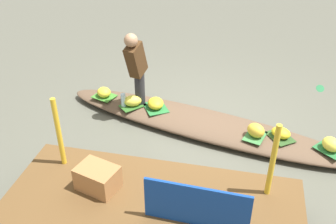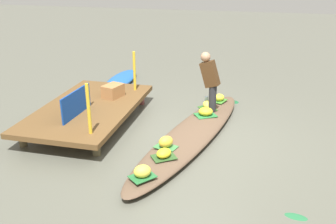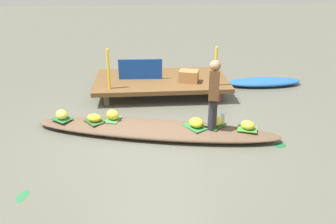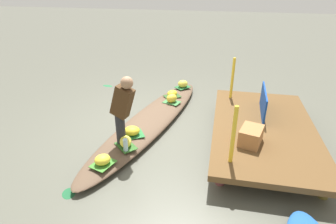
{
  "view_description": "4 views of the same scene",
  "coord_description": "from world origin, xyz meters",
  "px_view_note": "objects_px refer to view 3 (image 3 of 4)",
  "views": [
    {
      "loc": [
        -0.53,
        4.83,
        3.34
      ],
      "look_at": [
        0.42,
        0.46,
        0.53
      ],
      "focal_mm": 40.7,
      "sensor_mm": 36.0,
      "label": 1
    },
    {
      "loc": [
        -6.19,
        -1.06,
        3.1
      ],
      "look_at": [
        -0.09,
        0.44,
        0.54
      ],
      "focal_mm": 39.36,
      "sensor_mm": 36.0,
      "label": 2
    },
    {
      "loc": [
        -0.24,
        -5.9,
        3.06
      ],
      "look_at": [
        0.27,
        0.25,
        0.33
      ],
      "focal_mm": 37.35,
      "sensor_mm": 36.0,
      "label": 3
    },
    {
      "loc": [
        4.92,
        1.37,
        2.84
      ],
      "look_at": [
        -0.01,
        0.37,
        0.34
      ],
      "focal_mm": 29.83,
      "sensor_mm": 36.0,
      "label": 4
    }
  ],
  "objects_px": {
    "water_bottle": "(223,119)",
    "banana_bunch_2": "(216,121)",
    "vendor_person": "(214,91)",
    "market_banner": "(140,69)",
    "vendor_boat": "(155,129)",
    "banana_bunch_0": "(196,123)",
    "banana_bunch_1": "(113,115)",
    "banana_bunch_4": "(248,125)",
    "produce_crate": "(189,76)",
    "banana_bunch_3": "(62,115)",
    "banana_bunch_5": "(94,118)",
    "moored_boat": "(264,82)"
  },
  "relations": [
    {
      "from": "banana_bunch_2",
      "to": "market_banner",
      "type": "bearing_deg",
      "value": 120.33
    },
    {
      "from": "banana_bunch_4",
      "to": "banana_bunch_5",
      "type": "bearing_deg",
      "value": 168.75
    },
    {
      "from": "banana_bunch_2",
      "to": "water_bottle",
      "type": "distance_m",
      "value": 0.15
    },
    {
      "from": "moored_boat",
      "to": "market_banner",
      "type": "height_order",
      "value": "market_banner"
    },
    {
      "from": "vendor_boat",
      "to": "banana_bunch_2",
      "type": "height_order",
      "value": "banana_bunch_2"
    },
    {
      "from": "vendor_person",
      "to": "produce_crate",
      "type": "bearing_deg",
      "value": 94.2
    },
    {
      "from": "banana_bunch_4",
      "to": "banana_bunch_2",
      "type": "bearing_deg",
      "value": 161.64
    },
    {
      "from": "produce_crate",
      "to": "banana_bunch_1",
      "type": "bearing_deg",
      "value": -136.44
    },
    {
      "from": "vendor_boat",
      "to": "banana_bunch_3",
      "type": "xyz_separation_m",
      "value": [
        -1.79,
        0.41,
        0.19
      ]
    },
    {
      "from": "water_bottle",
      "to": "vendor_boat",
      "type": "bearing_deg",
      "value": 176.22
    },
    {
      "from": "banana_bunch_3",
      "to": "banana_bunch_4",
      "type": "bearing_deg",
      "value": -11.75
    },
    {
      "from": "vendor_person",
      "to": "banana_bunch_2",
      "type": "bearing_deg",
      "value": 24.96
    },
    {
      "from": "banana_bunch_0",
      "to": "market_banner",
      "type": "distance_m",
      "value": 2.57
    },
    {
      "from": "banana_bunch_0",
      "to": "produce_crate",
      "type": "relative_size",
      "value": 0.67
    },
    {
      "from": "moored_boat",
      "to": "banana_bunch_1",
      "type": "xyz_separation_m",
      "value": [
        -3.77,
        -2.23,
        0.2
      ]
    },
    {
      "from": "banana_bunch_0",
      "to": "banana_bunch_2",
      "type": "relative_size",
      "value": 1.04
    },
    {
      "from": "moored_boat",
      "to": "produce_crate",
      "type": "relative_size",
      "value": 4.46
    },
    {
      "from": "banana_bunch_3",
      "to": "banana_bunch_2",
      "type": "bearing_deg",
      "value": -10.46
    },
    {
      "from": "banana_bunch_0",
      "to": "produce_crate",
      "type": "xyz_separation_m",
      "value": [
        0.14,
        2.06,
        0.23
      ]
    },
    {
      "from": "banana_bunch_4",
      "to": "market_banner",
      "type": "xyz_separation_m",
      "value": [
        -1.92,
        2.52,
        0.34
      ]
    },
    {
      "from": "vendor_person",
      "to": "banana_bunch_3",
      "type": "bearing_deg",
      "value": 168.55
    },
    {
      "from": "banana_bunch_3",
      "to": "market_banner",
      "type": "distance_m",
      "value": 2.4
    },
    {
      "from": "water_bottle",
      "to": "banana_bunch_2",
      "type": "bearing_deg",
      "value": -160.39
    },
    {
      "from": "vendor_person",
      "to": "water_bottle",
      "type": "relative_size",
      "value": 5.5
    },
    {
      "from": "moored_boat",
      "to": "market_banner",
      "type": "xyz_separation_m",
      "value": [
        -3.21,
        -0.32,
        0.52
      ]
    },
    {
      "from": "vendor_boat",
      "to": "water_bottle",
      "type": "distance_m",
      "value": 1.28
    },
    {
      "from": "vendor_person",
      "to": "market_banner",
      "type": "relative_size",
      "value": 1.18
    },
    {
      "from": "water_bottle",
      "to": "market_banner",
      "type": "relative_size",
      "value": 0.22
    },
    {
      "from": "banana_bunch_5",
      "to": "market_banner",
      "type": "bearing_deg",
      "value": 65.06
    },
    {
      "from": "banana_bunch_0",
      "to": "banana_bunch_3",
      "type": "distance_m",
      "value": 2.6
    },
    {
      "from": "produce_crate",
      "to": "water_bottle",
      "type": "bearing_deg",
      "value": -79.59
    },
    {
      "from": "banana_bunch_0",
      "to": "market_banner",
      "type": "bearing_deg",
      "value": 112.93
    },
    {
      "from": "water_bottle",
      "to": "market_banner",
      "type": "distance_m",
      "value": 2.76
    },
    {
      "from": "banana_bunch_0",
      "to": "vendor_person",
      "type": "height_order",
      "value": "vendor_person"
    },
    {
      "from": "banana_bunch_4",
      "to": "banana_bunch_5",
      "type": "relative_size",
      "value": 0.93
    },
    {
      "from": "banana_bunch_0",
      "to": "banana_bunch_5",
      "type": "distance_m",
      "value": 1.94
    },
    {
      "from": "moored_boat",
      "to": "banana_bunch_3",
      "type": "xyz_separation_m",
      "value": [
        -4.76,
        -2.12,
        0.19
      ]
    },
    {
      "from": "banana_bunch_2",
      "to": "banana_bunch_0",
      "type": "bearing_deg",
      "value": -177.86
    },
    {
      "from": "moored_boat",
      "to": "produce_crate",
      "type": "height_order",
      "value": "produce_crate"
    },
    {
      "from": "banana_bunch_5",
      "to": "water_bottle",
      "type": "height_order",
      "value": "water_bottle"
    },
    {
      "from": "moored_boat",
      "to": "banana_bunch_1",
      "type": "bearing_deg",
      "value": -150.23
    },
    {
      "from": "banana_bunch_1",
      "to": "produce_crate",
      "type": "height_order",
      "value": "produce_crate"
    },
    {
      "from": "banana_bunch_0",
      "to": "market_banner",
      "type": "height_order",
      "value": "market_banner"
    },
    {
      "from": "banana_bunch_3",
      "to": "banana_bunch_5",
      "type": "xyz_separation_m",
      "value": [
        0.64,
        -0.16,
        -0.02
      ]
    },
    {
      "from": "banana_bunch_0",
      "to": "vendor_person",
      "type": "xyz_separation_m",
      "value": [
        0.29,
        -0.02,
        0.62
      ]
    },
    {
      "from": "banana_bunch_3",
      "to": "banana_bunch_5",
      "type": "distance_m",
      "value": 0.66
    },
    {
      "from": "banana_bunch_1",
      "to": "water_bottle",
      "type": "height_order",
      "value": "water_bottle"
    },
    {
      "from": "water_bottle",
      "to": "banana_bunch_3",
      "type": "bearing_deg",
      "value": 170.88
    },
    {
      "from": "banana_bunch_0",
      "to": "banana_bunch_1",
      "type": "height_order",
      "value": "banana_bunch_1"
    },
    {
      "from": "moored_boat",
      "to": "vendor_person",
      "type": "height_order",
      "value": "vendor_person"
    }
  ]
}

